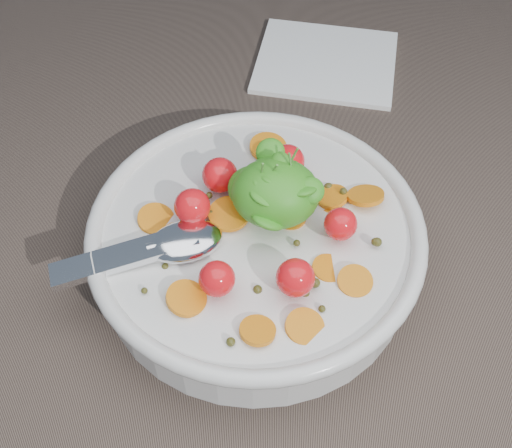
{
  "coord_description": "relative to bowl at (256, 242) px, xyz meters",
  "views": [
    {
      "loc": [
        -0.02,
        -0.31,
        0.42
      ],
      "look_at": [
        -0.03,
        -0.01,
        0.05
      ],
      "focal_mm": 45.0,
      "sensor_mm": 36.0,
      "label": 1
    }
  ],
  "objects": [
    {
      "name": "ground",
      "position": [
        0.03,
        0.01,
        -0.03
      ],
      "size": [
        6.0,
        6.0,
        0.0
      ],
      "primitive_type": "plane",
      "color": "brown",
      "rests_on": "ground"
    },
    {
      "name": "bowl",
      "position": [
        0.0,
        0.0,
        0.0
      ],
      "size": [
        0.27,
        0.25,
        0.11
      ],
      "color": "silver",
      "rests_on": "ground"
    },
    {
      "name": "napkin",
      "position": [
        0.07,
        0.26,
        -0.03
      ],
      "size": [
        0.16,
        0.15,
        0.01
      ],
      "primitive_type": "cube",
      "rotation": [
        0.0,
        0.0,
        -0.17
      ],
      "color": "white",
      "rests_on": "ground"
    }
  ]
}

